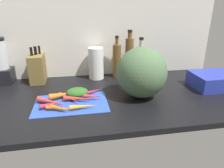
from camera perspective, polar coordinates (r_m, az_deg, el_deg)
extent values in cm
cube|color=black|center=(122.64, -0.70, -3.47)|extent=(170.00, 80.00, 3.00)
cube|color=silver|center=(150.60, -3.19, 13.76)|extent=(170.00, 3.00, 60.00)
cube|color=#2D51B7|center=(112.40, -11.36, -5.32)|extent=(38.94, 25.77, 0.80)
cone|color=red|center=(114.33, -7.18, -3.37)|extent=(15.31, 8.33, 3.48)
cone|color=orange|center=(104.65, -7.97, -6.23)|extent=(14.06, 3.06, 2.39)
cone|color=orange|center=(104.66, -14.30, -6.68)|extent=(11.15, 7.98, 2.56)
cone|color=orange|center=(118.31, -13.05, -2.87)|extent=(17.89, 7.99, 3.60)
cone|color=#B2264C|center=(121.84, -5.10, -2.01)|extent=(11.39, 7.48, 2.10)
cone|color=orange|center=(105.51, -14.54, -6.61)|extent=(13.79, 6.16, 2.09)
cone|color=red|center=(112.86, -9.34, -4.06)|extent=(16.60, 6.65, 2.71)
cone|color=orange|center=(116.73, -7.60, -3.02)|extent=(9.84, 10.43, 2.85)
cone|color=#B2264C|center=(110.08, -16.48, -5.47)|extent=(12.24, 6.50, 2.47)
cone|color=red|center=(111.83, -16.59, -4.89)|extent=(16.75, 12.19, 3.02)
cone|color=red|center=(114.85, -12.00, -3.88)|extent=(12.78, 14.01, 2.38)
cone|color=#B2264C|center=(114.33, -6.79, -3.37)|extent=(17.05, 7.41, 3.40)
ellipsoid|color=#2D6023|center=(117.44, -9.73, -2.33)|extent=(12.54, 9.65, 5.31)
ellipsoid|color=#4C6B47|center=(115.43, 8.37, 3.19)|extent=(28.20, 27.75, 28.94)
cube|color=brown|center=(148.17, -20.14, 4.16)|extent=(9.45, 17.10, 18.74)
cylinder|color=black|center=(144.25, -21.72, 8.50)|extent=(1.69, 1.69, 5.50)
cylinder|color=black|center=(145.86, -20.72, 8.76)|extent=(1.92, 1.92, 5.50)
cylinder|color=black|center=(147.34, -19.74, 9.01)|extent=(1.42, 1.42, 5.50)
cube|color=black|center=(156.25, -28.24, 2.06)|extent=(13.14, 13.14, 10.09)
cylinder|color=white|center=(145.18, -4.49, 5.82)|extent=(10.50, 10.50, 22.26)
cylinder|color=brown|center=(147.30, 1.33, 6.43)|extent=(6.00, 6.00, 23.86)
cylinder|color=brown|center=(144.24, 1.38, 11.88)|extent=(2.23, 2.23, 4.52)
cylinder|color=black|center=(143.75, 1.39, 13.08)|extent=(2.57, 2.57, 1.60)
cylinder|color=brown|center=(146.92, 4.84, 7.21)|extent=(5.90, 5.90, 28.25)
cylinder|color=brown|center=(143.77, 5.04, 13.46)|extent=(2.83, 2.83, 4.09)
cylinder|color=black|center=(143.40, 5.08, 14.58)|extent=(3.26, 3.26, 1.60)
cylinder|color=silver|center=(151.90, 7.92, 5.96)|extent=(6.23, 6.23, 20.04)
cylinder|color=silver|center=(148.88, 8.19, 10.94)|extent=(2.84, 2.84, 6.83)
cylinder|color=black|center=(148.17, 8.28, 12.54)|extent=(3.27, 3.27, 1.60)
cube|color=#2838AD|center=(145.75, 26.55, 0.90)|extent=(26.33, 21.65, 9.21)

